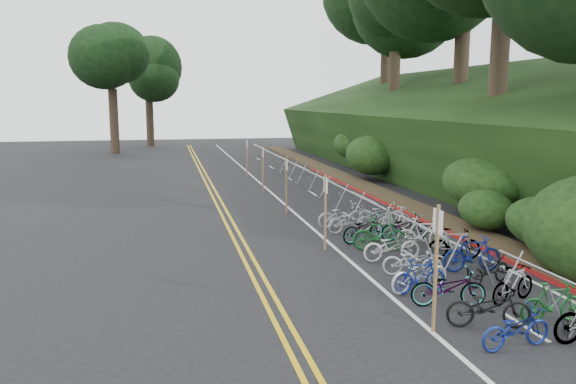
% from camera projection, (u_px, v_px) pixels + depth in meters
% --- Properties ---
extents(ground, '(120.00, 120.00, 0.00)m').
position_uv_depth(ground, '(358.00, 305.00, 13.41)').
color(ground, black).
rests_on(ground, ground).
extents(road_markings, '(7.47, 80.00, 0.01)m').
position_uv_depth(road_markings, '(292.00, 218.00, 23.28)').
color(road_markings, gold).
rests_on(road_markings, ground).
extents(red_curb, '(0.25, 28.00, 0.10)m').
position_uv_depth(red_curb, '(389.00, 204.00, 26.17)').
color(red_curb, maroon).
rests_on(red_curb, ground).
extents(embankment, '(14.30, 48.14, 9.11)m').
position_uv_depth(embankment, '(457.00, 138.00, 34.07)').
color(embankment, black).
rests_on(embankment, ground).
extents(bike_rack_front, '(1.18, 2.65, 1.25)m').
position_uv_depth(bike_rack_front, '(533.00, 281.00, 12.43)').
color(bike_rack_front, '#90959E').
rests_on(bike_rack_front, ground).
extents(bike_racks_rest, '(1.14, 23.00, 1.17)m').
position_uv_depth(bike_racks_rest, '(327.00, 186.00, 26.44)').
color(bike_racks_rest, '#90959E').
rests_on(bike_racks_rest, ground).
extents(signpost_near, '(0.08, 0.40, 2.74)m').
position_uv_depth(signpost_near, '(436.00, 261.00, 11.63)').
color(signpost_near, brown).
rests_on(signpost_near, ground).
extents(signposts_rest, '(0.08, 18.40, 2.50)m').
position_uv_depth(signposts_rest, '(273.00, 173.00, 26.81)').
color(signposts_rest, brown).
rests_on(signposts_rest, ground).
extents(bike_front, '(0.54, 1.54, 0.91)m').
position_uv_depth(bike_front, '(419.00, 276.00, 14.19)').
color(bike_front, navy).
rests_on(bike_front, ground).
extents(bike_valet, '(3.29, 12.86, 1.07)m').
position_uv_depth(bike_valet, '(421.00, 249.00, 16.65)').
color(bike_valet, navy).
rests_on(bike_valet, ground).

